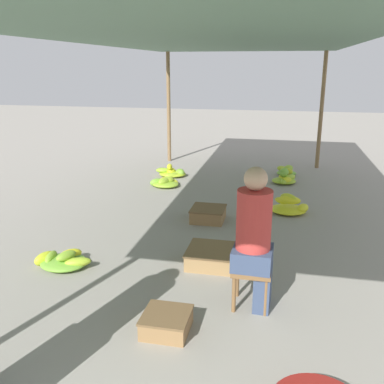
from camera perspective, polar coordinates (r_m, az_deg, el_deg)
canopy_post_back_left at (r=9.51m, az=-3.13°, el=11.11°), size 0.08×0.08×2.35m
canopy_post_back_right at (r=9.21m, az=16.86°, el=10.26°), size 0.08×0.08×2.35m
canopy_tarp at (r=5.26m, az=2.61°, el=19.77°), size 3.61×8.31×0.04m
stool at (r=3.86m, az=7.95°, el=-10.83°), size 0.34×0.34×0.38m
vendor_seated at (r=3.71m, az=8.44°, el=-6.00°), size 0.35×0.35×1.28m
banana_pile_left_0 at (r=4.83m, az=-16.79°, el=-8.69°), size 0.66×0.50×0.19m
banana_pile_left_1 at (r=7.60m, az=-3.59°, el=1.25°), size 0.55×0.56×0.17m
banana_pile_left_2 at (r=8.29m, az=-2.75°, el=2.61°), size 0.62×0.52×0.24m
banana_pile_right_0 at (r=6.38m, az=12.89°, el=-1.88°), size 0.58×0.46×0.29m
banana_pile_right_1 at (r=7.94m, az=12.27°, el=1.77°), size 0.46×0.45×0.28m
banana_pile_right_2 at (r=8.53m, az=12.49°, el=2.72°), size 0.41×0.47×0.22m
crate_near at (r=3.61m, az=-3.42°, el=-16.97°), size 0.38×0.38×0.16m
crate_mid at (r=5.93m, az=2.17°, el=-2.95°), size 0.46×0.46×0.19m
crate_far at (r=4.67m, az=2.61°, el=-8.57°), size 0.52×0.52×0.18m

